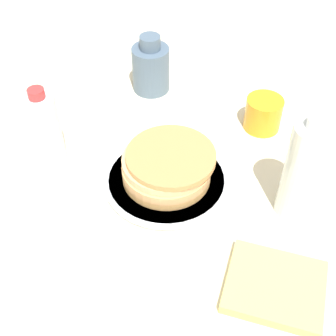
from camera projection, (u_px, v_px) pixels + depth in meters
ground_plane at (165, 187)px, 0.92m from camera, size 4.00×4.00×0.00m
plate at (168, 180)px, 0.93m from camera, size 0.25×0.25×0.01m
pancake_stack at (167, 166)px, 0.91m from camera, size 0.18×0.18×0.06m
juice_glass at (263, 114)px, 1.03m from camera, size 0.08×0.08×0.07m
cream_jug at (151, 67)px, 1.12m from camera, size 0.09×0.09×0.14m
water_bottle_near at (45, 131)px, 0.91m from camera, size 0.06×0.06×0.18m
water_bottle_mid at (305, 171)px, 0.81m from camera, size 0.07×0.07×0.22m
napkin at (275, 287)px, 0.76m from camera, size 0.18×0.16×0.02m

